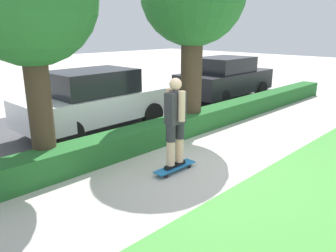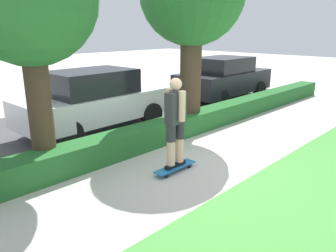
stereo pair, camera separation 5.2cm
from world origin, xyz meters
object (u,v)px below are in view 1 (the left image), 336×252
object	(u,v)px
skateboard	(175,167)
skater_person	(175,121)
parked_car_rear	(225,78)
parked_car_middle	(96,100)

from	to	relation	value
skateboard	skater_person	xyz separation A→B (m)	(-0.00, 0.00, 0.93)
skateboard	parked_car_rear	xyz separation A→B (m)	(6.21, 3.28, 0.77)
skater_person	parked_car_middle	world-z (taller)	skater_person
skater_person	parked_car_middle	size ratio (longest dim) A/B	0.41
skateboard	parked_car_rear	size ratio (longest dim) A/B	0.22
skater_person	parked_car_middle	bearing A→B (deg)	81.74
parked_car_middle	skateboard	bearing A→B (deg)	-99.94
skateboard	parked_car_rear	distance (m)	7.06
skateboard	skater_person	size ratio (longest dim) A/B	0.55
skater_person	parked_car_rear	distance (m)	7.02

